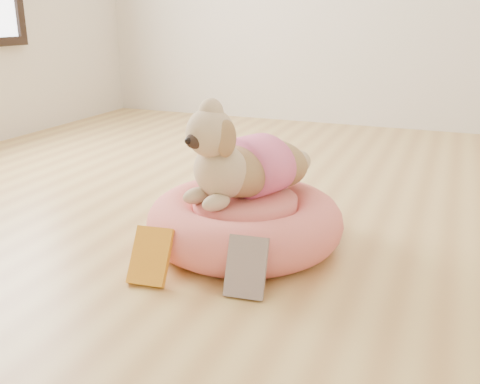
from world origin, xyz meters
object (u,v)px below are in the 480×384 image
at_px(dog, 242,145).
at_px(book_white, 246,267).
at_px(pet_bed, 245,221).
at_px(book_yellow, 151,256).

distance_m(dog, book_white, 0.50).
height_order(pet_bed, book_yellow, pet_bed).
bearing_deg(pet_bed, book_white, -67.85).
relative_size(dog, book_yellow, 2.74).
bearing_deg(dog, pet_bed, -1.82).
height_order(dog, book_white, dog).
bearing_deg(book_yellow, dog, 60.58).
xyz_separation_m(dog, book_white, (0.16, -0.37, -0.30)).
bearing_deg(book_white, dog, 107.43).
bearing_deg(dog, book_white, -42.35).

